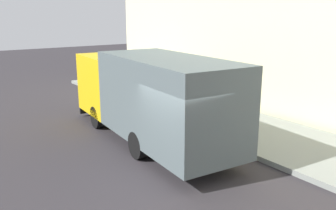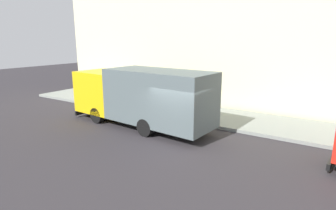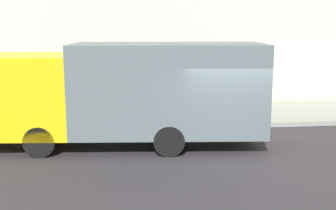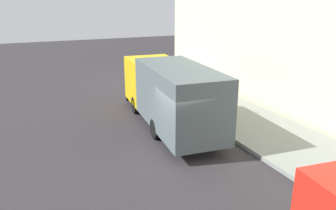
# 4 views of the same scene
# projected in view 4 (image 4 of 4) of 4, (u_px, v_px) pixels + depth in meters

# --- Properties ---
(ground) EXTENTS (80.00, 80.00, 0.00)m
(ground) POSITION_uv_depth(u_px,v_px,m) (170.00, 154.00, 13.27)
(ground) COLOR #2D2A2D
(sidewalk) EXTENTS (3.96, 30.00, 0.17)m
(sidewalk) POSITION_uv_depth(u_px,v_px,m) (269.00, 133.00, 15.17)
(sidewalk) COLOR gray
(sidewalk) RESTS_ON ground
(large_utility_truck) EXTENTS (3.10, 8.63, 3.12)m
(large_utility_truck) POSITION_uv_depth(u_px,v_px,m) (169.00, 92.00, 15.73)
(large_utility_truck) COLOR yellow
(large_utility_truck) RESTS_ON ground
(pedestrian_walking) EXTENTS (0.43, 0.43, 1.74)m
(pedestrian_walking) POSITION_uv_depth(u_px,v_px,m) (206.00, 80.00, 20.62)
(pedestrian_walking) COLOR #261B29
(pedestrian_walking) RESTS_ON sidewalk
(pedestrian_standing) EXTENTS (0.53, 0.53, 1.66)m
(pedestrian_standing) POSITION_uv_depth(u_px,v_px,m) (179.00, 78.00, 21.37)
(pedestrian_standing) COLOR black
(pedestrian_standing) RESTS_ON sidewalk
(street_sign_post) EXTENTS (0.44, 0.08, 2.39)m
(street_sign_post) POSITION_uv_depth(u_px,v_px,m) (207.00, 89.00, 16.63)
(street_sign_post) COLOR #4C5156
(street_sign_post) RESTS_ON sidewalk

